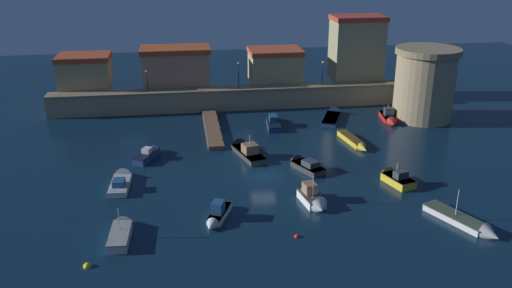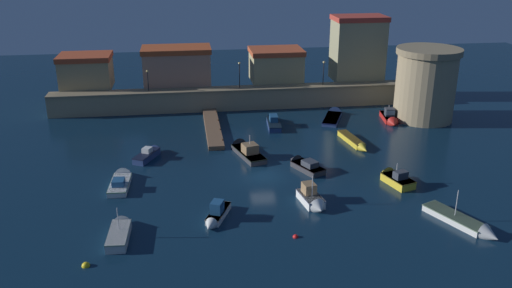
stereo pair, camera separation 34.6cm
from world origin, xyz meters
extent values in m
plane|color=#0C2338|center=(0.00, 0.00, 0.00)|extent=(135.72, 135.72, 0.00)
cube|color=#9E8966|center=(0.00, 23.82, 1.40)|extent=(51.95, 2.41, 2.80)
cube|color=#817053|center=(0.00, 23.82, 2.92)|extent=(51.95, 2.71, 0.24)
cube|color=tan|center=(-21.17, 27.81, 4.83)|extent=(6.94, 5.58, 4.05)
cube|color=#B44526|center=(-21.17, 27.81, 7.20)|extent=(7.21, 5.80, 0.70)
cube|color=tan|center=(-8.42, 27.75, 5.19)|extent=(9.44, 5.44, 4.77)
cube|color=#B74A23|center=(-8.42, 27.75, 7.93)|extent=(9.82, 5.66, 0.70)
cube|color=tan|center=(6.12, 28.02, 4.85)|extent=(7.40, 5.99, 4.10)
cube|color=#B64A29|center=(6.12, 28.02, 7.25)|extent=(7.70, 6.23, 0.70)
cube|color=#98946E|center=(18.33, 27.47, 7.17)|extent=(7.35, 4.90, 8.73)
cube|color=#B23A2D|center=(18.33, 27.47, 11.88)|extent=(7.64, 5.10, 0.70)
cylinder|color=#9E8966|center=(23.95, 15.63, 4.38)|extent=(7.73, 7.73, 8.76)
cylinder|color=#867556|center=(23.95, 15.63, 9.16)|extent=(8.35, 8.35, 0.80)
cube|color=brown|center=(-4.20, 15.21, 0.26)|extent=(1.85, 14.82, 0.51)
cylinder|color=#503928|center=(-3.36, 20.77, 0.35)|extent=(0.20, 0.20, 0.70)
cylinder|color=#503928|center=(-3.36, 17.06, 0.35)|extent=(0.20, 0.20, 0.70)
cylinder|color=#503928|center=(-3.36, 13.36, 0.35)|extent=(0.20, 0.20, 0.70)
cylinder|color=#503928|center=(-3.36, 9.65, 0.35)|extent=(0.20, 0.20, 0.70)
cylinder|color=black|center=(-12.43, 23.82, 4.35)|extent=(0.12, 0.12, 2.61)
sphere|color=#F9D172|center=(-12.43, 23.82, 5.81)|extent=(0.32, 0.32, 0.32)
cylinder|color=black|center=(0.22, 23.82, 4.72)|extent=(0.12, 0.12, 3.35)
sphere|color=#F9D172|center=(0.22, 23.82, 6.54)|extent=(0.32, 0.32, 0.32)
cylinder|color=black|center=(12.28, 23.82, 4.60)|extent=(0.12, 0.12, 3.12)
sphere|color=#F9D172|center=(12.28, 23.82, 6.31)|extent=(0.32, 0.32, 0.32)
cube|color=red|center=(19.37, 15.83, 0.33)|extent=(2.13, 4.30, 0.67)
cone|color=red|center=(19.03, 13.27, 0.33)|extent=(1.66, 1.35, 1.52)
cube|color=#680B0D|center=(19.37, 15.83, 0.63)|extent=(2.18, 4.38, 0.08)
cube|color=#333842|center=(19.34, 15.58, 1.18)|extent=(1.34, 1.34, 1.03)
cube|color=#99B7C6|center=(19.26, 14.99, 1.23)|extent=(1.08, 0.20, 0.62)
cylinder|color=#B2B2B7|center=(19.42, 16.17, 1.33)|extent=(0.08, 0.08, 1.31)
cube|color=#333338|center=(4.85, 0.79, 0.31)|extent=(3.17, 4.20, 0.62)
cone|color=#333338|center=(3.79, 2.97, 0.31)|extent=(1.89, 1.66, 1.58)
cube|color=black|center=(4.85, 0.79, 0.58)|extent=(3.24, 4.29, 0.08)
cube|color=#333842|center=(4.99, 0.50, 0.91)|extent=(1.74, 1.89, 0.59)
cube|color=silver|center=(-5.10, -7.96, 0.30)|extent=(2.49, 3.85, 0.60)
cone|color=silver|center=(-5.98, -10.09, 0.30)|extent=(1.43, 1.38, 1.12)
cube|color=slate|center=(-5.10, -7.96, 0.56)|extent=(2.54, 3.93, 0.08)
cube|color=navy|center=(-5.22, -8.26, 1.11)|extent=(1.34, 1.50, 1.03)
cube|color=silver|center=(-13.29, -10.79, 0.40)|extent=(1.70, 4.23, 0.79)
cone|color=silver|center=(-13.19, -8.18, 0.40)|extent=(1.50, 1.22, 1.46)
cube|color=slate|center=(-13.29, -10.79, 0.75)|extent=(1.73, 4.31, 0.08)
cylinder|color=#B2B2B7|center=(-13.28, -10.42, 1.75)|extent=(0.08, 0.08, 1.91)
cube|color=gold|center=(12.84, -3.81, 0.40)|extent=(2.64, 3.69, 0.80)
cone|color=gold|center=(12.23, -1.82, 0.40)|extent=(1.85, 1.38, 1.65)
cube|color=brown|center=(12.84, -3.81, 0.76)|extent=(2.69, 3.76, 0.08)
cube|color=#333842|center=(12.93, -4.07, 1.17)|extent=(1.47, 1.21, 0.74)
cube|color=#99B7C6|center=(12.80, -3.66, 1.21)|extent=(1.11, 0.40, 0.45)
cylinder|color=#B2B2B7|center=(12.74, -3.49, 1.47)|extent=(0.08, 0.08, 1.34)
cube|color=gold|center=(11.87, 8.36, 0.33)|extent=(1.89, 5.41, 0.66)
cone|color=gold|center=(12.35, 5.10, 0.33)|extent=(1.27, 1.54, 1.08)
cube|color=brown|center=(11.87, 8.36, 0.62)|extent=(1.93, 5.51, 0.08)
cube|color=white|center=(-14.19, -0.74, 0.28)|extent=(1.96, 4.68, 0.56)
cone|color=white|center=(-14.05, 2.15, 0.28)|extent=(1.72, 1.37, 1.66)
cube|color=#518854|center=(-14.19, -0.74, 0.52)|extent=(2.00, 4.77, 0.08)
cube|color=navy|center=(-14.22, -1.33, 0.84)|extent=(1.18, 1.41, 0.56)
cube|color=#99B7C6|center=(-14.19, -0.65, 0.87)|extent=(1.00, 0.11, 0.34)
cube|color=silver|center=(14.85, -11.52, 0.30)|extent=(3.85, 5.86, 0.59)
cone|color=silver|center=(16.30, -14.70, 0.30)|extent=(2.00, 1.92, 1.57)
cube|color=#5C7358|center=(14.85, -11.52, 0.55)|extent=(3.93, 5.97, 0.08)
cylinder|color=#B2B2B7|center=(14.85, -11.50, 1.76)|extent=(0.08, 0.08, 2.35)
cube|color=white|center=(3.43, -6.48, 0.40)|extent=(2.11, 3.43, 0.81)
cone|color=white|center=(3.75, -8.46, 0.40)|extent=(1.66, 1.13, 1.53)
cube|color=#565772|center=(3.43, -6.48, 0.77)|extent=(2.15, 3.50, 0.08)
cube|color=olive|center=(3.35, -6.02, 1.29)|extent=(1.26, 1.43, 0.96)
cylinder|color=#B2B2B7|center=(3.47, -6.77, 1.82)|extent=(0.08, 0.08, 2.01)
cube|color=navy|center=(-11.98, 6.24, 0.37)|extent=(2.91, 4.11, 0.74)
cone|color=navy|center=(-10.89, 8.46, 0.37)|extent=(1.60, 1.54, 1.25)
cube|color=black|center=(-11.98, 6.24, 0.70)|extent=(2.97, 4.19, 0.08)
cube|color=silver|center=(-11.89, 6.42, 1.01)|extent=(1.22, 1.27, 0.54)
cube|color=navy|center=(11.78, 16.56, 0.24)|extent=(3.95, 5.92, 0.48)
cone|color=navy|center=(13.17, 19.74, 0.24)|extent=(2.17, 1.99, 1.76)
cube|color=#0E143C|center=(11.78, 16.56, 0.44)|extent=(4.03, 6.04, 0.08)
cube|color=#333338|center=(-0.79, 5.50, 0.30)|extent=(3.41, 5.99, 0.60)
cone|color=#333338|center=(-1.77, 8.85, 0.30)|extent=(2.12, 1.85, 1.80)
cube|color=black|center=(-0.79, 5.50, 0.56)|extent=(3.47, 6.11, 0.08)
cube|color=olive|center=(-0.68, 5.12, 1.10)|extent=(1.88, 1.89, 1.01)
cylinder|color=#B2B2B7|center=(-0.69, 5.16, 1.61)|extent=(0.08, 0.08, 2.03)
cube|color=navy|center=(3.65, 14.99, 0.37)|extent=(1.92, 4.84, 0.75)
cone|color=navy|center=(3.89, 17.95, 0.37)|extent=(1.57, 1.44, 1.46)
cube|color=black|center=(3.65, 14.99, 0.71)|extent=(1.95, 4.94, 0.08)
cube|color=navy|center=(3.68, 15.38, 1.11)|extent=(1.16, 1.91, 0.73)
cube|color=#99B7C6|center=(3.76, 16.29, 1.15)|extent=(0.91, 0.13, 0.44)
sphere|color=yellow|center=(-15.37, -14.19, 0.00)|extent=(0.62, 0.62, 0.62)
sphere|color=red|center=(0.84, -12.25, 0.00)|extent=(0.47, 0.47, 0.47)
camera|label=1|loc=(-7.87, -49.48, 22.57)|focal=37.77mm
camera|label=2|loc=(-7.52, -49.53, 22.57)|focal=37.77mm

